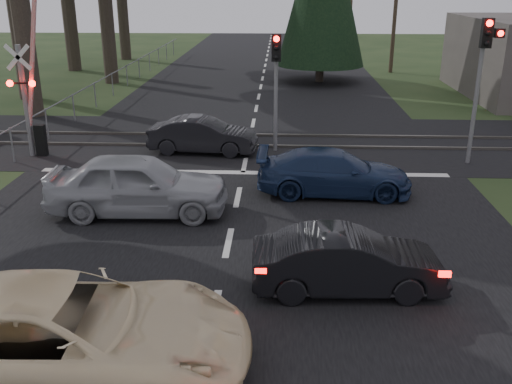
# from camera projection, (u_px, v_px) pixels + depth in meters

# --- Properties ---
(ground) EXTENTS (120.00, 120.00, 0.00)m
(ground) POSITION_uv_depth(u_px,v_px,m) (214.00, 313.00, 10.53)
(ground) COLOR #213518
(ground) RESTS_ON ground
(road) EXTENTS (14.00, 100.00, 0.01)m
(road) POSITION_uv_depth(u_px,v_px,m) (246.00, 156.00, 19.89)
(road) COLOR black
(road) RESTS_ON ground
(rail_corridor) EXTENTS (120.00, 8.00, 0.01)m
(rail_corridor) POSITION_uv_depth(u_px,v_px,m) (249.00, 141.00, 21.77)
(rail_corridor) COLOR black
(rail_corridor) RESTS_ON ground
(stop_line) EXTENTS (13.00, 0.35, 0.00)m
(stop_line) POSITION_uv_depth(u_px,v_px,m) (243.00, 172.00, 18.21)
(stop_line) COLOR silver
(stop_line) RESTS_ON ground
(rail_near) EXTENTS (120.00, 0.12, 0.10)m
(rail_near) POSITION_uv_depth(u_px,v_px,m) (248.00, 146.00, 21.00)
(rail_near) COLOR #59544C
(rail_near) RESTS_ON ground
(rail_far) EXTENTS (120.00, 0.12, 0.10)m
(rail_far) POSITION_uv_depth(u_px,v_px,m) (251.00, 135.00, 22.50)
(rail_far) COLOR #59544C
(rail_far) RESTS_ON ground
(crossing_signal) EXTENTS (1.62, 0.38, 6.96)m
(crossing_signal) POSITION_uv_depth(u_px,v_px,m) (31.00, 97.00, 19.28)
(crossing_signal) COLOR slate
(crossing_signal) RESTS_ON ground
(traffic_signal_right) EXTENTS (0.68, 0.48, 4.70)m
(traffic_signal_right) POSITION_uv_depth(u_px,v_px,m) (484.00, 64.00, 17.94)
(traffic_signal_right) COLOR slate
(traffic_signal_right) RESTS_ON ground
(traffic_signal_center) EXTENTS (0.32, 0.48, 4.10)m
(traffic_signal_center) POSITION_uv_depth(u_px,v_px,m) (276.00, 73.00, 19.51)
(traffic_signal_center) COLOR slate
(traffic_signal_center) RESTS_ON ground
(fence_left) EXTENTS (0.10, 36.00, 1.20)m
(fence_left) POSITION_uv_depth(u_px,v_px,m) (121.00, 90.00, 31.93)
(fence_left) COLOR slate
(fence_left) RESTS_ON ground
(cream_coupe) EXTENTS (5.90, 2.97, 1.60)m
(cream_coupe) POSITION_uv_depth(u_px,v_px,m) (59.00, 335.00, 8.48)
(cream_coupe) COLOR beige
(cream_coupe) RESTS_ON ground
(dark_hatchback) EXTENTS (3.79, 1.48, 1.23)m
(dark_hatchback) POSITION_uv_depth(u_px,v_px,m) (348.00, 262.00, 11.10)
(dark_hatchback) COLOR black
(dark_hatchback) RESTS_ON ground
(silver_car) EXTENTS (4.72, 2.01, 1.59)m
(silver_car) POSITION_uv_depth(u_px,v_px,m) (138.00, 185.00, 14.79)
(silver_car) COLOR #93959A
(silver_car) RESTS_ON ground
(blue_sedan) EXTENTS (4.41, 1.87, 1.27)m
(blue_sedan) POSITION_uv_depth(u_px,v_px,m) (334.00, 172.00, 16.24)
(blue_sedan) COLOR #18284A
(blue_sedan) RESTS_ON ground
(dark_car_far) EXTENTS (3.89, 1.65, 1.25)m
(dark_car_far) POSITION_uv_depth(u_px,v_px,m) (203.00, 136.00, 20.16)
(dark_car_far) COLOR black
(dark_car_far) RESTS_ON ground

